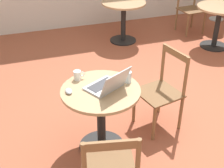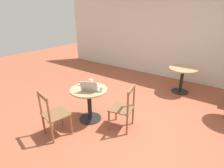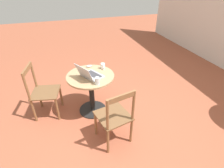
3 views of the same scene
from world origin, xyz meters
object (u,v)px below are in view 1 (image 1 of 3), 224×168
at_px(cafe_table_near, 101,106).
at_px(chair_near_right, 162,91).
at_px(cafe_table_far, 124,13).
at_px(mug, 78,75).
at_px(mouse, 69,91).
at_px(laptop, 107,85).
at_px(cafe_table_mid, 219,18).
at_px(drinking_glass, 128,77).
at_px(chair_mid_back, 190,9).

distance_m(cafe_table_near, chair_near_right, 0.75).
bearing_deg(cafe_table_far, mug, -120.38).
xyz_separation_m(cafe_table_near, chair_near_right, (0.73, 0.16, -0.07)).
relative_size(chair_near_right, mouse, 8.83).
relative_size(laptop, mouse, 4.35).
bearing_deg(laptop, mug, 129.21).
bearing_deg(mouse, cafe_table_mid, 31.26).
relative_size(cafe_table_mid, mouse, 7.45).
bearing_deg(mouse, cafe_table_near, -8.15).
height_order(cafe_table_near, laptop, laptop).
bearing_deg(cafe_table_far, chair_near_right, -100.40).
relative_size(cafe_table_near, mug, 6.71).
relative_size(cafe_table_near, drinking_glass, 6.71).
bearing_deg(chair_mid_back, cafe_table_far, -178.06).
height_order(cafe_table_far, mouse, mouse).
relative_size(cafe_table_near, chair_near_right, 0.84).
xyz_separation_m(cafe_table_mid, chair_near_right, (-1.82, -1.60, -0.07)).
height_order(cafe_table_mid, drinking_glass, drinking_glass).
xyz_separation_m(laptop, mouse, (-0.35, 0.06, -0.03)).
bearing_deg(laptop, mouse, 170.75).
relative_size(cafe_table_mid, drinking_glass, 6.71).
distance_m(cafe_table_near, chair_mid_back, 3.55).
xyz_separation_m(cafe_table_near, mouse, (-0.29, 0.04, 0.21)).
relative_size(cafe_table_near, mouse, 7.45).
bearing_deg(chair_mid_back, cafe_table_mid, -85.49).
distance_m(chair_near_right, chair_mid_back, 2.95).
distance_m(laptop, mug, 0.34).
height_order(chair_near_right, laptop, laptop).
height_order(chair_near_right, drinking_glass, chair_near_right).
bearing_deg(mug, cafe_table_far, 59.62).
xyz_separation_m(cafe_table_near, mug, (-0.16, 0.25, 0.24)).
distance_m(cafe_table_mid, chair_mid_back, 0.78).
height_order(mouse, mug, mug).
relative_size(chair_mid_back, drinking_glass, 7.95).
bearing_deg(drinking_glass, mug, 155.06).
relative_size(cafe_table_near, cafe_table_mid, 1.00).
bearing_deg(drinking_glass, cafe_table_far, 70.39).
bearing_deg(chair_near_right, mug, 174.28).
relative_size(chair_near_right, laptop, 2.03).
relative_size(cafe_table_mid, chair_near_right, 0.84).
distance_m(cafe_table_near, mug, 0.38).
bearing_deg(chair_near_right, mouse, -173.34).
xyz_separation_m(chair_mid_back, laptop, (-2.43, -2.55, 0.31)).
height_order(mouse, drinking_glass, drinking_glass).
bearing_deg(cafe_table_far, cafe_table_mid, -27.59).
bearing_deg(mouse, drinking_glass, 0.21).
bearing_deg(laptop, cafe_table_near, 165.54).
xyz_separation_m(cafe_table_mid, chair_mid_back, (-0.06, 0.77, -0.07)).
distance_m(cafe_table_far, chair_near_right, 2.37).
xyz_separation_m(chair_near_right, mouse, (-1.02, -0.12, 0.28)).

